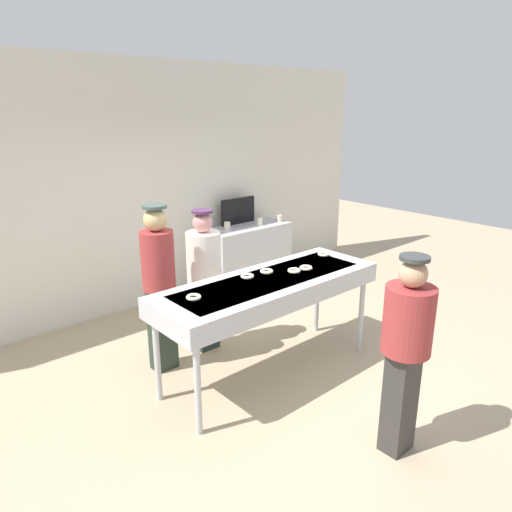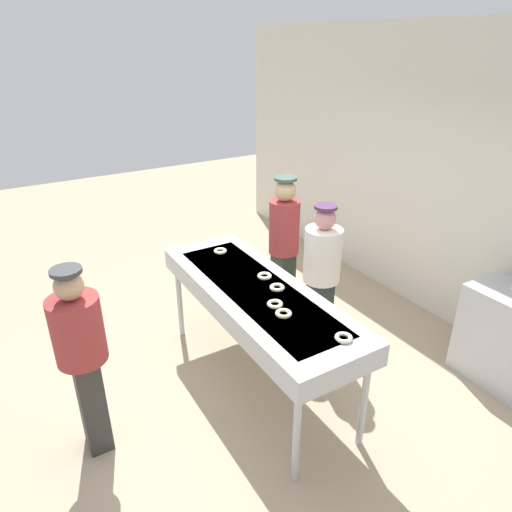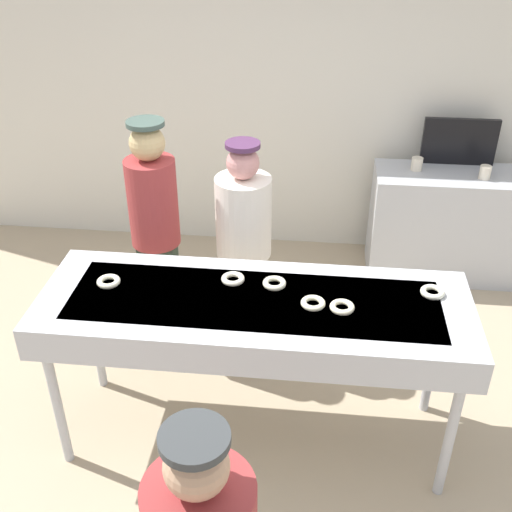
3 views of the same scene
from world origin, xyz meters
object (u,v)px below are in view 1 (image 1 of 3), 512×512
(fryer_conveyor, at_px, (269,288))
(sugar_donut_5, at_px, (247,276))
(prep_counter, at_px, (248,256))
(sugar_donut_2, at_px, (294,271))
(worker_assistant, at_px, (204,271))
(sugar_donut_0, at_px, (306,268))
(customer_waiting, at_px, (406,344))
(worker_baker, at_px, (159,280))
(sugar_donut_1, at_px, (324,254))
(menu_display, at_px, (238,211))
(paper_cup_2, at_px, (279,218))
(paper_cup_1, at_px, (260,222))
(sugar_donut_3, at_px, (194,297))
(paper_cup_0, at_px, (227,226))
(sugar_donut_4, at_px, (267,271))

(fryer_conveyor, bearing_deg, sugar_donut_5, 130.16)
(sugar_donut_5, height_order, prep_counter, sugar_donut_5)
(sugar_donut_5, bearing_deg, sugar_donut_2, -22.10)
(fryer_conveyor, distance_m, worker_assistant, 0.86)
(sugar_donut_0, bearing_deg, customer_waiting, -108.20)
(sugar_donut_0, relative_size, worker_baker, 0.08)
(sugar_donut_1, distance_m, worker_baker, 1.81)
(menu_display, bearing_deg, paper_cup_2, -29.77)
(paper_cup_1, bearing_deg, sugar_donut_1, -109.93)
(prep_counter, bearing_deg, sugar_donut_5, -130.35)
(sugar_donut_3, distance_m, worker_baker, 0.73)
(sugar_donut_0, distance_m, paper_cup_0, 2.19)
(worker_assistant, height_order, paper_cup_2, worker_assistant)
(sugar_donut_2, height_order, customer_waiting, customer_waiting)
(paper_cup_0, bearing_deg, worker_baker, -145.25)
(paper_cup_1, bearing_deg, paper_cup_0, 167.52)
(sugar_donut_3, xyz_separation_m, customer_waiting, (0.81, -1.55, -0.11))
(sugar_donut_1, distance_m, worker_assistant, 1.32)
(sugar_donut_2, bearing_deg, paper_cup_2, 49.35)
(sugar_donut_2, bearing_deg, customer_waiting, -102.43)
(sugar_donut_0, xyz_separation_m, worker_baker, (-1.21, 0.82, -0.06))
(sugar_donut_4, height_order, paper_cup_2, sugar_donut_4)
(sugar_donut_2, xyz_separation_m, sugar_donut_5, (-0.45, 0.18, 0.00))
(sugar_donut_4, xyz_separation_m, paper_cup_0, (1.00, 1.91, -0.05))
(sugar_donut_4, bearing_deg, sugar_donut_1, 0.45)
(worker_assistant, xyz_separation_m, paper_cup_1, (1.77, 1.10, 0.07))
(sugar_donut_3, bearing_deg, worker_baker, 83.67)
(sugar_donut_5, bearing_deg, paper_cup_0, 56.98)
(sugar_donut_0, distance_m, menu_display, 2.46)
(sugar_donut_2, xyz_separation_m, sugar_donut_4, (-0.22, 0.16, 0.00))
(fryer_conveyor, height_order, sugar_donut_5, sugar_donut_5)
(sugar_donut_0, xyz_separation_m, sugar_donut_1, (0.49, 0.19, 0.00))
(fryer_conveyor, relative_size, worker_baker, 1.37)
(worker_baker, xyz_separation_m, worker_assistant, (0.58, 0.06, -0.06))
(customer_waiting, height_order, paper_cup_2, customer_waiting)
(sugar_donut_0, bearing_deg, paper_cup_2, 52.32)
(prep_counter, relative_size, paper_cup_1, 12.58)
(sugar_donut_5, bearing_deg, menu_display, 52.71)
(sugar_donut_4, height_order, sugar_donut_5, same)
(sugar_donut_1, relative_size, sugar_donut_4, 1.00)
(sugar_donut_5, xyz_separation_m, customer_waiting, (0.13, -1.65, -0.11))
(fryer_conveyor, relative_size, paper_cup_1, 22.31)
(prep_counter, bearing_deg, menu_display, 90.00)
(sugar_donut_4, bearing_deg, sugar_donut_5, 175.35)
(fryer_conveyor, relative_size, sugar_donut_5, 17.91)
(sugar_donut_5, distance_m, paper_cup_2, 2.74)
(worker_assistant, bearing_deg, paper_cup_0, -129.92)
(worker_assistant, bearing_deg, worker_baker, 12.23)
(sugar_donut_3, bearing_deg, customer_waiting, -62.21)
(worker_assistant, bearing_deg, customer_waiting, 99.98)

